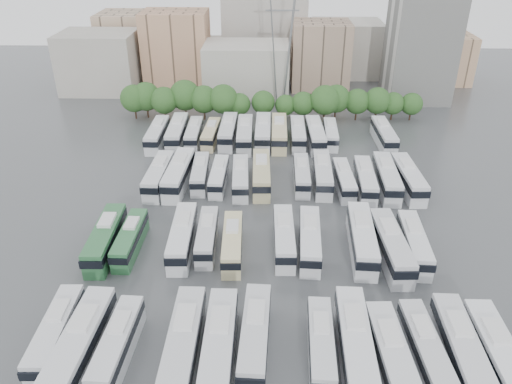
{
  "coord_description": "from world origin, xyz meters",
  "views": [
    {
      "loc": [
        -0.4,
        -58.9,
        38.24
      ],
      "look_at": [
        -2.19,
        4.62,
        3.0
      ],
      "focal_mm": 35.0,
      "sensor_mm": 36.0,
      "label": 1
    }
  ],
  "objects_px": {
    "bus_r1_s0": "(106,238)",
    "bus_r3_s0": "(157,134)",
    "bus_r1_s11": "(391,246)",
    "bus_r0_s6": "(255,336)",
    "bus_r0_s8": "(321,345)",
    "bus_r2_s4": "(219,176)",
    "bus_r2_s5": "(241,177)",
    "bus_r0_s0": "(56,333)",
    "bus_r0_s1": "(80,345)",
    "bus_r0_s2": "(117,345)",
    "bus_r3_s3": "(211,134)",
    "bus_r1_s5": "(232,243)",
    "bus_r3_s7": "(279,133)",
    "bus_r3_s13": "(384,135)",
    "bus_r2_s9": "(322,174)",
    "electricity_pylon": "(282,22)",
    "bus_r1_s3": "(182,236)",
    "bus_r2_s12": "(387,177)",
    "bus_r1_s8": "(310,239)",
    "bus_r0_s9": "(355,344)",
    "apartment_tower": "(421,42)",
    "bus_r3_s5": "(245,134)",
    "bus_r2_s1": "(159,175)",
    "bus_r2_s11": "(365,180)",
    "bus_r1_s4": "(207,236)",
    "bus_r2_s10": "(344,180)",
    "bus_r0_s5": "(219,346)",
    "bus_r3_s4": "(228,131)",
    "bus_r0_s13": "(498,358)",
    "bus_r0_s10": "(392,359)",
    "bus_r3_s2": "(194,133)",
    "bus_r2_s8": "(302,175)",
    "bus_r0_s4": "(184,344)",
    "bus_r2_s13": "(408,178)",
    "bus_r3_s6": "(263,132)",
    "bus_r1_s1": "(130,239)",
    "bus_r1_s12": "(414,243)",
    "bus_r0_s11": "(425,349)",
    "bus_r1_s7": "(284,237)",
    "bus_r3_s1": "(177,132)",
    "bus_r0_s12": "(461,350)"
  },
  "relations": [
    {
      "from": "bus_r1_s0",
      "to": "bus_r3_s0",
      "type": "xyz_separation_m",
      "value": [
        -0.41,
        35.04,
        -0.01
      ]
    },
    {
      "from": "bus_r1_s11",
      "to": "bus_r0_s6",
      "type": "bearing_deg",
      "value": -139.43
    },
    {
      "from": "bus_r0_s8",
      "to": "bus_r2_s4",
      "type": "bearing_deg",
      "value": 112.5
    },
    {
      "from": "bus_r2_s4",
      "to": "bus_r2_s5",
      "type": "bearing_deg",
      "value": -9.49
    },
    {
      "from": "bus_r0_s0",
      "to": "bus_r0_s1",
      "type": "bearing_deg",
      "value": -33.0
    },
    {
      "from": "bus_r0_s2",
      "to": "bus_r3_s3",
      "type": "relative_size",
      "value": 1.03
    },
    {
      "from": "bus_r1_s5",
      "to": "bus_r3_s7",
      "type": "bearing_deg",
      "value": 77.98
    },
    {
      "from": "bus_r3_s0",
      "to": "bus_r3_s13",
      "type": "xyz_separation_m",
      "value": [
        43.06,
        0.89,
        0.0
      ]
    },
    {
      "from": "bus_r1_s0",
      "to": "bus_r2_s9",
      "type": "xyz_separation_m",
      "value": [
        29.55,
        19.24,
        -0.03
      ]
    },
    {
      "from": "electricity_pylon",
      "to": "bus_r2_s9",
      "type": "xyz_separation_m",
      "value": [
        6.29,
        -37.02,
        -16.75
      ]
    },
    {
      "from": "bus_r1_s3",
      "to": "bus_r3_s13",
      "type": "height_order",
      "value": "bus_r3_s13"
    },
    {
      "from": "bus_r2_s12",
      "to": "bus_r3_s7",
      "type": "bearing_deg",
      "value": 134.78
    },
    {
      "from": "bus_r1_s8",
      "to": "bus_r0_s6",
      "type": "bearing_deg",
      "value": -108.22
    },
    {
      "from": "bus_r1_s3",
      "to": "bus_r1_s11",
      "type": "bearing_deg",
      "value": -5.02
    },
    {
      "from": "bus_r0_s2",
      "to": "bus_r0_s9",
      "type": "xyz_separation_m",
      "value": [
        23.05,
        0.53,
        0.29
      ]
    },
    {
      "from": "bus_r3_s3",
      "to": "bus_r0_s9",
      "type": "bearing_deg",
      "value": -66.98
    },
    {
      "from": "apartment_tower",
      "to": "bus_r3_s5",
      "type": "distance_m",
      "value": 49.76
    },
    {
      "from": "bus_r2_s1",
      "to": "bus_r2_s12",
      "type": "xyz_separation_m",
      "value": [
        36.28,
        0.12,
        0.05
      ]
    },
    {
      "from": "bus_r2_s11",
      "to": "bus_r1_s4",
      "type": "bearing_deg",
      "value": -142.78
    },
    {
      "from": "bus_r0_s9",
      "to": "bus_r2_s10",
      "type": "distance_m",
      "value": 35.23
    },
    {
      "from": "bus_r0_s5",
      "to": "bus_r3_s4",
      "type": "distance_m",
      "value": 54.92
    },
    {
      "from": "bus_r0_s13",
      "to": "bus_r1_s8",
      "type": "height_order",
      "value": "bus_r0_s13"
    },
    {
      "from": "bus_r0_s0",
      "to": "bus_r1_s8",
      "type": "bearing_deg",
      "value": 31.11
    },
    {
      "from": "electricity_pylon",
      "to": "bus_r3_s4",
      "type": "xyz_separation_m",
      "value": [
        -10.3,
        -19.55,
        -16.68
      ]
    },
    {
      "from": "bus_r0_s10",
      "to": "bus_r3_s2",
      "type": "height_order",
      "value": "bus_r0_s10"
    },
    {
      "from": "bus_r0_s5",
      "to": "bus_r2_s4",
      "type": "relative_size",
      "value": 1.23
    },
    {
      "from": "bus_r2_s11",
      "to": "bus_r2_s8",
      "type": "bearing_deg",
      "value": 172.47
    },
    {
      "from": "electricity_pylon",
      "to": "bus_r0_s4",
      "type": "xyz_separation_m",
      "value": [
        -10.37,
        -74.12,
        -16.61
      ]
    },
    {
      "from": "bus_r2_s1",
      "to": "bus_r0_s6",
      "type": "bearing_deg",
      "value": -62.76
    },
    {
      "from": "bus_r0_s8",
      "to": "bus_r2_s13",
      "type": "height_order",
      "value": "bus_r2_s13"
    },
    {
      "from": "bus_r2_s4",
      "to": "bus_r3_s6",
      "type": "distance_m",
      "value": 19.19
    },
    {
      "from": "bus_r3_s13",
      "to": "bus_r1_s1",
      "type": "bearing_deg",
      "value": -139.42
    },
    {
      "from": "bus_r3_s0",
      "to": "bus_r3_s4",
      "type": "relative_size",
      "value": 0.97
    },
    {
      "from": "bus_r0_s9",
      "to": "bus_r0_s13",
      "type": "distance_m",
      "value": 13.26
    },
    {
      "from": "bus_r1_s12",
      "to": "bus_r3_s4",
      "type": "bearing_deg",
      "value": 128.7
    },
    {
      "from": "bus_r0_s10",
      "to": "bus_r0_s13",
      "type": "bearing_deg",
      "value": -1.02
    },
    {
      "from": "bus_r0_s9",
      "to": "electricity_pylon",
      "type": "bearing_deg",
      "value": 96.36
    },
    {
      "from": "bus_r1_s5",
      "to": "bus_r1_s11",
      "type": "xyz_separation_m",
      "value": [
        19.97,
        -0.56,
        0.3
      ]
    },
    {
      "from": "bus_r0_s0",
      "to": "bus_r0_s11",
      "type": "distance_m",
      "value": 36.32
    },
    {
      "from": "bus_r0_s4",
      "to": "bus_r0_s6",
      "type": "height_order",
      "value": "bus_r0_s4"
    },
    {
      "from": "bus_r3_s13",
      "to": "bus_r1_s0",
      "type": "bearing_deg",
      "value": -141.28
    },
    {
      "from": "bus_r0_s10",
      "to": "bus_r1_s4",
      "type": "xyz_separation_m",
      "value": [
        -19.72,
        20.43,
        -0.27
      ]
    },
    {
      "from": "apartment_tower",
      "to": "bus_r0_s5",
      "type": "relative_size",
      "value": 1.95
    },
    {
      "from": "electricity_pylon",
      "to": "bus_r0_s10",
      "type": "relative_size",
      "value": 2.65
    },
    {
      "from": "bus_r1_s4",
      "to": "bus_r1_s7",
      "type": "bearing_deg",
      "value": -2.55
    },
    {
      "from": "bus_r0_s4",
      "to": "bus_r3_s1",
      "type": "relative_size",
      "value": 1.01
    },
    {
      "from": "bus_r2_s10",
      "to": "bus_r1_s7",
      "type": "bearing_deg",
      "value": -122.57
    },
    {
      "from": "bus_r0_s0",
      "to": "bus_r2_s10",
      "type": "xyz_separation_m",
      "value": [
        32.99,
        34.2,
        -0.1
      ]
    },
    {
      "from": "bus_r2_s4",
      "to": "bus_r3_s13",
      "type": "xyz_separation_m",
      "value": [
        29.78,
        17.43,
        0.27
      ]
    },
    {
      "from": "bus_r2_s5",
      "to": "bus_r0_s12",
      "type": "bearing_deg",
      "value": -59.85
    }
  ]
}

